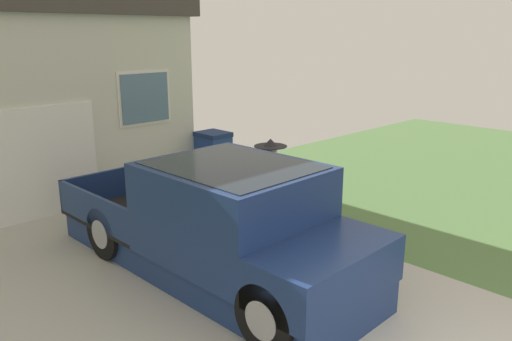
{
  "coord_description": "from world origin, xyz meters",
  "views": [
    {
      "loc": [
        -3.84,
        -0.71,
        3.31
      ],
      "look_at": [
        1.09,
        4.28,
        1.39
      ],
      "focal_mm": 35.64,
      "sensor_mm": 36.0,
      "label": 1
    }
  ],
  "objects": [
    {
      "name": "handbag",
      "position": [
        1.87,
        4.25,
        0.14
      ],
      "size": [
        0.28,
        0.15,
        0.42
      ],
      "color": "beige",
      "rests_on": "ground"
    },
    {
      "name": "person_with_hat",
      "position": [
        1.71,
        4.59,
        0.99
      ],
      "size": [
        0.51,
        0.51,
        1.72
      ],
      "rotation": [
        0.0,
        0.0,
        -2.44
      ],
      "color": "brown",
      "rests_on": "ground"
    },
    {
      "name": "wheeled_trash_bin",
      "position": [
        3.39,
        7.98,
        0.61
      ],
      "size": [
        0.6,
        0.72,
        1.13
      ],
      "color": "navy",
      "rests_on": "ground"
    },
    {
      "name": "pickup_truck",
      "position": [
        0.39,
        4.15,
        0.75
      ],
      "size": [
        2.05,
        5.21,
        1.66
      ],
      "rotation": [
        0.0,
        0.0,
        3.15
      ],
      "color": "navy",
      "rests_on": "ground"
    }
  ]
}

